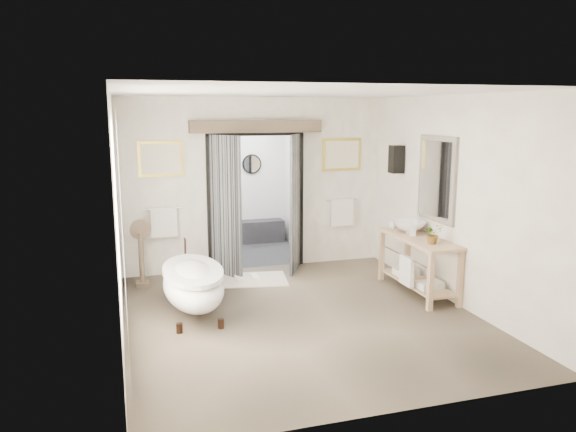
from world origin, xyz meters
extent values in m
plane|color=#6A5D4A|center=(0.00, 0.00, 0.00)|extent=(5.00, 5.00, 0.00)
cube|color=white|center=(0.00, -2.50, 1.45)|extent=(4.50, 0.02, 2.90)
cube|color=white|center=(-2.25, 0.00, 1.45)|extent=(0.02, 5.00, 2.90)
cube|color=white|center=(2.25, 0.00, 1.45)|extent=(0.02, 5.00, 2.90)
cube|color=white|center=(-1.52, 2.50, 1.45)|extent=(1.45, 0.02, 2.90)
cube|color=white|center=(1.52, 2.50, 1.45)|extent=(1.45, 0.02, 2.90)
cube|color=white|center=(0.00, 2.50, 2.60)|extent=(1.60, 0.02, 0.60)
cube|color=silver|center=(0.00, 0.00, 2.90)|extent=(4.50, 5.00, 0.02)
cube|color=#F4E9CE|center=(-2.20, -0.60, 1.35)|extent=(0.02, 2.20, 2.70)
cube|color=gray|center=(2.23, 0.46, 1.70)|extent=(0.05, 0.95, 1.25)
cube|color=silver|center=(2.19, 0.46, 1.70)|extent=(0.01, 0.80, 1.10)
cube|color=black|center=(2.13, 1.55, 1.90)|extent=(0.20, 0.20, 0.45)
sphere|color=#FFCC8C|center=(2.13, 1.55, 1.90)|extent=(0.10, 0.10, 0.10)
cube|color=black|center=(0.00, 3.50, 0.01)|extent=(2.20, 2.00, 0.01)
cube|color=silver|center=(0.00, 3.50, 2.50)|extent=(2.20, 2.00, 0.02)
cube|color=white|center=(0.00, 4.50, 1.25)|extent=(2.20, 0.02, 2.50)
cube|color=white|center=(-1.10, 3.50, 1.25)|extent=(0.02, 2.00, 2.50)
cube|color=white|center=(1.10, 3.50, 1.25)|extent=(0.02, 2.00, 2.50)
cube|color=black|center=(0.00, 4.32, 0.23)|extent=(2.00, 0.35, 0.45)
cylinder|color=silver|center=(-0.40, 4.47, 1.60)|extent=(0.40, 0.03, 0.40)
cylinder|color=silver|center=(0.40, 4.47, 1.60)|extent=(0.40, 0.03, 0.40)
cube|color=black|center=(-0.80, 2.50, 1.15)|extent=(0.07, 0.10, 2.30)
cube|color=black|center=(0.80, 2.50, 1.15)|extent=(0.07, 0.10, 2.30)
cube|color=black|center=(0.00, 2.50, 2.30)|extent=(1.67, 0.10, 0.07)
cube|color=black|center=(-0.60, 2.15, 1.15)|extent=(0.41, 0.72, 2.30)
cube|color=black|center=(0.60, 2.15, 1.15)|extent=(0.41, 0.72, 2.30)
cube|color=#4E4232|center=(0.00, 2.40, 2.42)|extent=(2.20, 0.20, 0.20)
cube|color=gold|center=(-1.55, 2.48, 1.92)|extent=(0.72, 0.03, 0.57)
cube|color=#EDE8CB|center=(-1.55, 2.46, 1.92)|extent=(0.62, 0.01, 0.47)
cube|color=gold|center=(1.55, 2.48, 1.92)|extent=(0.72, 0.03, 0.57)
cube|color=#EDE8CB|center=(1.55, 2.46, 1.92)|extent=(0.62, 0.01, 0.47)
cylinder|color=silver|center=(-1.55, 2.44, 1.12)|extent=(0.60, 0.02, 0.02)
cube|color=silver|center=(-1.55, 2.42, 0.90)|extent=(0.42, 0.08, 0.48)
cylinder|color=silver|center=(1.55, 2.44, 1.12)|extent=(0.60, 0.02, 0.02)
cube|color=silver|center=(1.55, 2.42, 0.90)|extent=(0.42, 0.08, 0.48)
cylinder|color=black|center=(-1.60, -0.08, 0.06)|extent=(0.08, 0.08, 0.12)
cylinder|color=black|center=(-1.08, -0.08, 0.06)|extent=(0.08, 0.08, 0.12)
cylinder|color=black|center=(-1.60, 1.16, 0.06)|extent=(0.08, 0.08, 0.12)
cylinder|color=black|center=(-1.08, 1.16, 0.06)|extent=(0.08, 0.08, 0.12)
ellipsoid|color=white|center=(-1.34, 0.54, 0.40)|extent=(0.78, 1.75, 0.56)
cylinder|color=black|center=(-1.34, 1.34, 0.74)|extent=(0.03, 0.03, 0.23)
cube|color=tan|center=(1.75, -0.28, 0.42)|extent=(0.07, 0.07, 0.85)
cube|color=tan|center=(2.21, -0.28, 0.42)|extent=(0.07, 0.07, 0.85)
cube|color=tan|center=(1.75, 1.20, 0.42)|extent=(0.07, 0.07, 0.85)
cube|color=tan|center=(2.21, 1.20, 0.42)|extent=(0.07, 0.07, 0.85)
cube|color=tan|center=(1.98, 0.46, 0.82)|extent=(0.55, 1.60, 0.05)
cube|color=tan|center=(1.98, 0.46, 0.16)|extent=(0.45, 1.50, 0.03)
cylinder|color=silver|center=(1.71, 0.46, 0.60)|extent=(0.02, 1.40, 0.02)
cube|color=silver|center=(1.71, 0.31, 0.40)|extent=(0.06, 0.34, 0.42)
cube|color=silver|center=(1.98, 0.11, 0.23)|extent=(0.35, 0.25, 0.10)
cube|color=silver|center=(1.98, 0.81, 0.23)|extent=(0.35, 0.25, 0.10)
cube|color=#4E4232|center=(-1.94, 1.96, 0.04)|extent=(0.20, 0.20, 0.07)
cylinder|color=#4E4232|center=(-1.94, 1.96, 0.46)|extent=(0.08, 0.08, 0.78)
cylinder|color=silver|center=(-1.94, 1.98, 0.90)|extent=(0.27, 0.02, 0.27)
cylinder|color=#4E4232|center=(-1.94, 1.97, 0.90)|extent=(0.31, 0.01, 0.31)
cube|color=beige|center=(-0.30, 1.79, 0.01)|extent=(1.31, 0.98, 0.01)
cube|color=#F4E9CE|center=(-0.46, 1.80, 0.04)|extent=(0.11, 0.28, 0.05)
cube|color=#F4E9CE|center=(-0.20, 1.80, 0.04)|extent=(0.11, 0.28, 0.05)
imported|color=white|center=(1.98, 0.77, 0.94)|extent=(0.53, 0.53, 0.17)
imported|color=gray|center=(1.95, 0.05, 0.99)|extent=(0.26, 0.23, 0.28)
imported|color=gray|center=(1.92, 0.57, 0.95)|extent=(0.11, 0.11, 0.19)
imported|color=gray|center=(1.89, 1.12, 0.94)|extent=(0.16, 0.16, 0.17)
camera|label=1|loc=(-2.20, -6.67, 2.70)|focal=35.00mm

